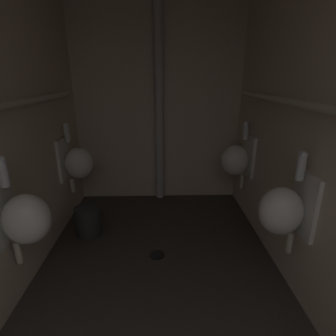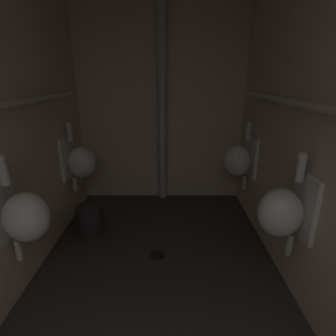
{
  "view_description": "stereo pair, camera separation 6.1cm",
  "coord_description": "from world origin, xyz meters",
  "px_view_note": "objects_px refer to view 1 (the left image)",
  "views": [
    {
      "loc": [
        0.02,
        0.15,
        1.54
      ],
      "look_at": [
        0.08,
        2.08,
        0.87
      ],
      "focal_mm": 28.74,
      "sensor_mm": 36.0,
      "label": 1
    },
    {
      "loc": [
        0.08,
        0.15,
        1.54
      ],
      "look_at": [
        0.08,
        2.08,
        0.87
      ],
      "focal_mm": 28.74,
      "sensor_mm": 36.0,
      "label": 2
    }
  ],
  "objects_px": {
    "urinal_right_mid": "(284,210)",
    "waste_bin": "(88,220)",
    "urinal_right_far": "(237,159)",
    "standpipe_back_wall": "(159,105)",
    "urinal_left_mid": "(23,218)",
    "floor_drain": "(157,255)",
    "urinal_left_far": "(77,162)"
  },
  "relations": [
    {
      "from": "urinal_right_far",
      "to": "floor_drain",
      "type": "bearing_deg",
      "value": -139.78
    },
    {
      "from": "urinal_left_mid",
      "to": "floor_drain",
      "type": "relative_size",
      "value": 5.39
    },
    {
      "from": "floor_drain",
      "to": "waste_bin",
      "type": "xyz_separation_m",
      "value": [
        -0.7,
        0.39,
        0.14
      ]
    },
    {
      "from": "urinal_left_far",
      "to": "waste_bin",
      "type": "distance_m",
      "value": 0.62
    },
    {
      "from": "waste_bin",
      "to": "urinal_left_far",
      "type": "bearing_deg",
      "value": 115.36
    },
    {
      "from": "urinal_right_mid",
      "to": "waste_bin",
      "type": "height_order",
      "value": "urinal_right_mid"
    },
    {
      "from": "urinal_right_far",
      "to": "standpipe_back_wall",
      "type": "bearing_deg",
      "value": 151.3
    },
    {
      "from": "urinal_left_mid",
      "to": "urinal_right_mid",
      "type": "distance_m",
      "value": 1.72
    },
    {
      "from": "waste_bin",
      "to": "urinal_right_mid",
      "type": "bearing_deg",
      "value": -27.49
    },
    {
      "from": "floor_drain",
      "to": "waste_bin",
      "type": "relative_size",
      "value": 0.48
    },
    {
      "from": "urinal_right_mid",
      "to": "floor_drain",
      "type": "bearing_deg",
      "value": 153.6
    },
    {
      "from": "urinal_right_mid",
      "to": "floor_drain",
      "type": "height_order",
      "value": "urinal_right_mid"
    },
    {
      "from": "urinal_left_far",
      "to": "waste_bin",
      "type": "relative_size",
      "value": 2.58
    },
    {
      "from": "standpipe_back_wall",
      "to": "urinal_right_mid",
      "type": "bearing_deg",
      "value": -62.68
    },
    {
      "from": "floor_drain",
      "to": "waste_bin",
      "type": "distance_m",
      "value": 0.82
    },
    {
      "from": "urinal_left_far",
      "to": "waste_bin",
      "type": "bearing_deg",
      "value": -64.64
    },
    {
      "from": "urinal_right_mid",
      "to": "urinal_right_far",
      "type": "relative_size",
      "value": 1.0
    },
    {
      "from": "urinal_left_mid",
      "to": "floor_drain",
      "type": "bearing_deg",
      "value": 30.3
    },
    {
      "from": "floor_drain",
      "to": "urinal_right_far",
      "type": "bearing_deg",
      "value": 40.22
    },
    {
      "from": "waste_bin",
      "to": "urinal_right_far",
      "type": "bearing_deg",
      "value": 12.63
    },
    {
      "from": "urinal_right_far",
      "to": "waste_bin",
      "type": "bearing_deg",
      "value": -167.37
    },
    {
      "from": "urinal_right_far",
      "to": "standpipe_back_wall",
      "type": "distance_m",
      "value": 1.1
    },
    {
      "from": "urinal_right_far",
      "to": "urinal_right_mid",
      "type": "bearing_deg",
      "value": -90.0
    },
    {
      "from": "urinal_right_mid",
      "to": "waste_bin",
      "type": "distance_m",
      "value": 1.86
    },
    {
      "from": "urinal_left_mid",
      "to": "urinal_left_far",
      "type": "xyz_separation_m",
      "value": [
        0.0,
        1.18,
        0.0
      ]
    },
    {
      "from": "urinal_left_mid",
      "to": "waste_bin",
      "type": "bearing_deg",
      "value": 80.86
    },
    {
      "from": "urinal_left_far",
      "to": "standpipe_back_wall",
      "type": "bearing_deg",
      "value": 30.69
    },
    {
      "from": "urinal_left_far",
      "to": "urinal_right_far",
      "type": "bearing_deg",
      "value": 1.84
    },
    {
      "from": "urinal_right_far",
      "to": "standpipe_back_wall",
      "type": "height_order",
      "value": "standpipe_back_wall"
    },
    {
      "from": "urinal_left_far",
      "to": "urinal_left_mid",
      "type": "bearing_deg",
      "value": -90.0
    },
    {
      "from": "urinal_right_mid",
      "to": "waste_bin",
      "type": "xyz_separation_m",
      "value": [
        -1.58,
        0.82,
        -0.53
      ]
    },
    {
      "from": "standpipe_back_wall",
      "to": "waste_bin",
      "type": "height_order",
      "value": "standpipe_back_wall"
    }
  ]
}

